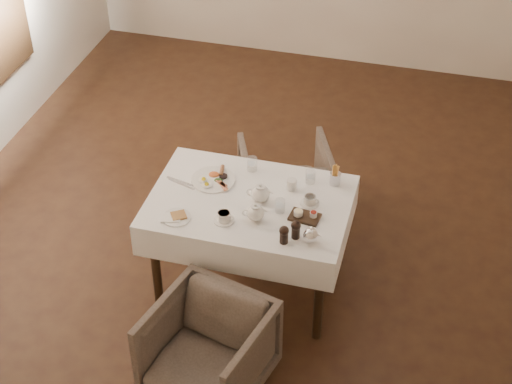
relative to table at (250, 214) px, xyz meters
The scene contains 20 objects.
table is the anchor object (origin of this frame).
armchair_near 0.94m from the table, 90.85° to the right, with size 0.65×0.67×0.61m, color #453A32.
armchair_far 0.87m from the table, 85.68° to the left, with size 0.65×0.67×0.61m, color #453A32.
breakfast_plate 0.34m from the table, 153.06° to the left, with size 0.29×0.29×0.04m.
side_plate 0.51m from the table, 143.66° to the right, with size 0.19×0.18×0.02m.
teapot_centre 0.20m from the table, 13.08° to the left, with size 0.17×0.13×0.13m, color white, non-canonical shape.
teapot_front 0.26m from the table, 63.48° to the right, with size 0.15×0.12×0.12m, color white, non-canonical shape.
creamer 0.33m from the table, 37.67° to the left, with size 0.06×0.06×0.07m, color white.
teacup_near 0.29m from the table, 112.71° to the right, with size 0.13×0.13×0.06m.
teacup_far 0.41m from the table, ahead, with size 0.12×0.12×0.06m.
glass_left 0.37m from the table, 102.25° to the left, with size 0.07×0.07×0.10m, color silver.
glass_mid 0.27m from the table, 14.51° to the right, with size 0.06×0.06×0.09m, color silver.
glass_right 0.47m from the table, 40.60° to the left, with size 0.07×0.07×0.09m, color silver.
condiment_board 0.41m from the table, 11.80° to the right, with size 0.20×0.14×0.05m.
pepper_mill_left 0.48m from the table, 47.43° to the right, with size 0.06×0.06×0.12m, color black, non-canonical shape.
pepper_mill_right 0.48m from the table, 36.67° to the right, with size 0.06×0.06×0.12m, color black, non-canonical shape.
silver_pot 0.57m from the table, 31.94° to the right, with size 0.11×0.09×0.12m, color white, non-canonical shape.
fries_cup 0.61m from the table, 32.22° to the left, with size 0.07×0.07×0.15m.
cutlery_fork 0.51m from the table, behind, with size 0.02×0.21×0.00m, color silver.
cutlery_knife 0.49m from the table, behind, with size 0.02×0.20×0.00m, color silver.
Camera 1 is at (1.29, -4.59, 3.89)m, focal length 55.00 mm.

